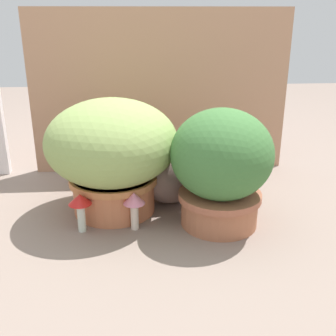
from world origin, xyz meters
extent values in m
plane|color=gray|center=(0.00, 0.00, 0.00)|extent=(6.00, 6.00, 0.00)
cube|color=tan|center=(0.12, 0.53, 0.38)|extent=(1.20, 0.03, 0.75)
cylinder|color=#C06F49|center=(-0.08, 0.08, 0.07)|extent=(0.31, 0.31, 0.14)
cylinder|color=#BE7543|center=(-0.08, 0.08, 0.13)|extent=(0.34, 0.34, 0.02)
ellipsoid|color=#8AA458|center=(-0.08, 0.08, 0.28)|extent=(0.49, 0.49, 0.32)
cylinder|color=#AB6646|center=(0.30, -0.06, 0.06)|extent=(0.28, 0.28, 0.12)
cylinder|color=#A55E44|center=(0.30, -0.06, 0.11)|extent=(0.30, 0.30, 0.02)
ellipsoid|color=#3D6F36|center=(0.30, -0.06, 0.27)|extent=(0.36, 0.36, 0.32)
ellipsoid|color=#826960|center=(0.15, 0.14, 0.11)|extent=(0.31, 0.27, 0.22)
ellipsoid|color=#B19794|center=(0.24, 0.18, 0.10)|extent=(0.11, 0.12, 0.11)
sphere|color=#826960|center=(0.25, 0.19, 0.23)|extent=(0.15, 0.15, 0.11)
cone|color=#826960|center=(0.24, 0.22, 0.29)|extent=(0.05, 0.05, 0.04)
cone|color=#826960|center=(0.26, 0.16, 0.29)|extent=(0.05, 0.05, 0.04)
cylinder|color=#826960|center=(0.03, 0.13, 0.02)|extent=(0.18, 0.11, 0.07)
cylinder|color=silver|center=(-0.19, -0.08, 0.05)|extent=(0.03, 0.03, 0.11)
cone|color=red|center=(-0.19, -0.08, 0.12)|extent=(0.08, 0.08, 0.04)
cylinder|color=beige|center=(-0.01, -0.07, 0.05)|extent=(0.03, 0.03, 0.10)
cone|color=pink|center=(-0.01, -0.07, 0.12)|extent=(0.08, 0.08, 0.04)
camera|label=1|loc=(0.02, -1.38, 0.73)|focal=43.81mm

